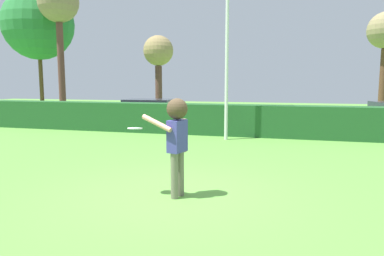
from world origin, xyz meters
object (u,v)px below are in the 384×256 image
object	(u,v)px
lamppost	(227,34)
willow_tree	(158,54)
person	(177,133)
maple_tree	(38,25)
birch_tree	(58,6)
frisbee	(135,128)
parked_car_white	(149,111)

from	to	relation	value
lamppost	willow_tree	size ratio (longest dim) A/B	1.41
person	maple_tree	bearing A→B (deg)	134.50
lamppost	birch_tree	world-z (taller)	birch_tree
frisbee	person	bearing A→B (deg)	7.83
parked_car_white	maple_tree	distance (m)	10.70
person	willow_tree	distance (m)	16.28
birch_tree	maple_tree	world-z (taller)	maple_tree
birch_tree	maple_tree	xyz separation A→B (m)	(-2.72, 1.73, -0.63)
willow_tree	maple_tree	world-z (taller)	maple_tree
parked_car_white	birch_tree	distance (m)	8.43
person	frisbee	bearing A→B (deg)	-172.17
person	maple_tree	world-z (taller)	maple_tree
person	parked_car_white	xyz separation A→B (m)	(-4.57, 9.90, -0.50)
willow_tree	maple_tree	size ratio (longest dim) A/B	0.63
lamppost	birch_tree	xyz separation A→B (m)	(-10.34, 5.13, 2.46)
birch_tree	parked_car_white	bearing A→B (deg)	-17.81
parked_car_white	willow_tree	xyz separation A→B (m)	(-1.39, 5.03, 3.06)
maple_tree	birch_tree	bearing A→B (deg)	-32.54
frisbee	parked_car_white	world-z (taller)	frisbee
lamppost	maple_tree	size ratio (longest dim) A/B	0.88
parked_car_white	willow_tree	distance (m)	6.05
birch_tree	willow_tree	bearing A→B (deg)	33.39
parked_car_white	lamppost	bearing A→B (deg)	-36.65
frisbee	parked_car_white	distance (m)	10.72
lamppost	willow_tree	bearing A→B (deg)	124.60
maple_tree	parked_car_white	bearing A→B (deg)	-22.74
frisbee	parked_car_white	xyz separation A→B (m)	(-3.80, 10.01, -0.57)
person	willow_tree	xyz separation A→B (m)	(-5.96, 14.93, 2.55)
maple_tree	person	bearing A→B (deg)	-45.50
person	parked_car_white	distance (m)	10.92
person	lamppost	size ratio (longest dim) A/B	0.26
parked_car_white	willow_tree	world-z (taller)	willow_tree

